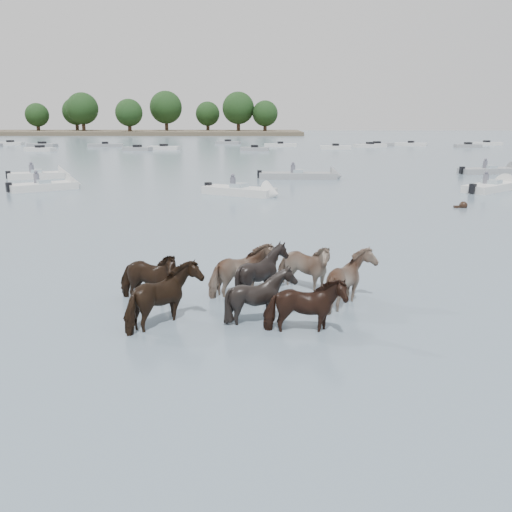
{
  "coord_description": "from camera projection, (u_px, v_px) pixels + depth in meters",
  "views": [
    {
      "loc": [
        -1.29,
        -11.13,
        4.7
      ],
      "look_at": [
        -1.43,
        2.89,
        1.1
      ],
      "focal_mm": 37.84,
      "sensor_mm": 36.0,
      "label": 1
    }
  ],
  "objects": [
    {
      "name": "ground",
      "position": [
        319.0,
        337.0,
        11.94
      ],
      "size": [
        400.0,
        400.0,
        0.0
      ],
      "primitive_type": "plane",
      "color": "slate",
      "rests_on": "ground"
    },
    {
      "name": "shoreline",
      "position": [
        27.0,
        133.0,
        157.76
      ],
      "size": [
        160.0,
        30.0,
        1.0
      ],
      "primitive_type": "cube",
      "color": "#4C4233",
      "rests_on": "ground"
    },
    {
      "name": "pony_herd",
      "position": [
        254.0,
        285.0,
        13.65
      ],
      "size": [
        7.14,
        4.7,
        1.67
      ],
      "color": "black",
      "rests_on": "ground"
    },
    {
      "name": "swimming_pony",
      "position": [
        462.0,
        206.0,
        29.02
      ],
      "size": [
        0.72,
        0.44,
        0.44
      ],
      "color": "black",
      "rests_on": "ground"
    },
    {
      "name": "motorboat_a",
      "position": [
        54.0,
        186.0,
        36.48
      ],
      "size": [
        4.76,
        4.08,
        1.92
      ],
      "rotation": [
        0.0,
        0.0,
        0.63
      ],
      "color": "silver",
      "rests_on": "ground"
    },
    {
      "name": "motorboat_b",
      "position": [
        250.0,
        192.0,
        33.53
      ],
      "size": [
        5.25,
        3.79,
        1.92
      ],
      "rotation": [
        0.0,
        0.0,
        -0.49
      ],
      "color": "silver",
      "rests_on": "ground"
    },
    {
      "name": "motorboat_c",
      "position": [
        308.0,
        176.0,
        42.83
      ],
      "size": [
        6.76,
        1.78,
        1.92
      ],
      "rotation": [
        0.0,
        0.0,
        -0.03
      ],
      "color": "gray",
      "rests_on": "ground"
    },
    {
      "name": "motorboat_d",
      "position": [
        496.0,
        186.0,
        36.29
      ],
      "size": [
        5.13,
        4.84,
        1.92
      ],
      "rotation": [
        0.0,
        0.0,
        0.73
      ],
      "color": "silver",
      "rests_on": "ground"
    },
    {
      "name": "motorboat_e",
      "position": [
        497.0,
        171.0,
        46.85
      ],
      "size": [
        5.94,
        2.78,
        1.92
      ],
      "rotation": [
        0.0,
        0.0,
        0.22
      ],
      "color": "gray",
      "rests_on": "ground"
    },
    {
      "name": "motorboat_f",
      "position": [
        47.0,
        175.0,
        43.23
      ],
      "size": [
        4.92,
        3.01,
        1.92
      ],
      "rotation": [
        0.0,
        0.0,
        0.33
      ],
      "color": "silver",
      "rests_on": "ground"
    },
    {
      "name": "distant_flotilla",
      "position": [
        275.0,
        146.0,
        87.55
      ],
      "size": [
        104.74,
        28.35,
        0.93
      ],
      "color": "gray",
      "rests_on": "ground"
    },
    {
      "name": "treeline",
      "position": [
        22.0,
        110.0,
        157.48
      ],
      "size": [
        148.07,
        23.09,
        12.51
      ],
      "color": "#382619",
      "rests_on": "ground"
    }
  ]
}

